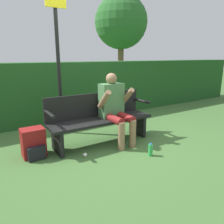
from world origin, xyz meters
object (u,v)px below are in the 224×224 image
(person_seated, at_px, (115,105))
(signpost, at_px, (58,58))
(park_bench, at_px, (100,118))
(tree, at_px, (121,23))
(backpack, at_px, (34,143))
(water_bottle, at_px, (150,150))

(person_seated, relative_size, signpost, 0.47)
(park_bench, height_order, tree, tree)
(person_seated, height_order, backpack, person_seated)
(backpack, bearing_deg, water_bottle, -31.82)
(tree, bearing_deg, person_seated, -125.75)
(person_seated, distance_m, tree, 5.09)
(backpack, xyz_separation_m, water_bottle, (1.51, -0.94, -0.11))
(signpost, distance_m, tree, 4.58)
(park_bench, bearing_deg, backpack, 179.20)
(person_seated, height_order, signpost, signpost)
(person_seated, xyz_separation_m, signpost, (-0.63, 0.95, 0.80))
(water_bottle, xyz_separation_m, signpost, (-0.77, 1.75, 1.37))
(park_bench, bearing_deg, water_bottle, -68.06)
(person_seated, bearing_deg, park_bench, 150.96)
(water_bottle, distance_m, signpost, 2.35)
(park_bench, relative_size, person_seated, 1.52)
(park_bench, xyz_separation_m, person_seated, (0.23, -0.13, 0.22))
(water_bottle, bearing_deg, person_seated, 99.99)
(backpack, height_order, signpost, signpost)
(tree, bearing_deg, backpack, -138.31)
(park_bench, distance_m, backpack, 1.16)
(signpost, bearing_deg, tree, 40.26)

